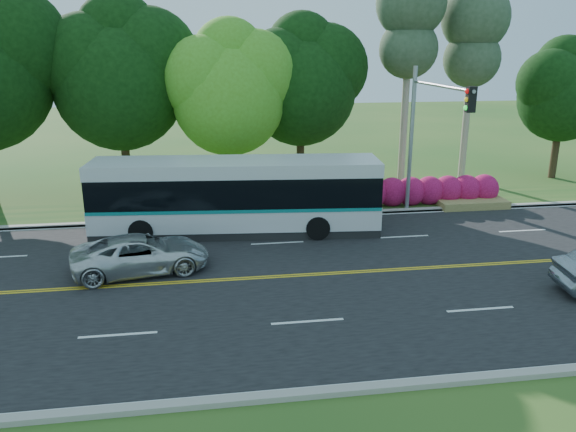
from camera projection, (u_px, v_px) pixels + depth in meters
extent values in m
plane|color=#25551C|center=(304.00, 275.00, 20.15)|extent=(120.00, 120.00, 0.00)
cube|color=black|center=(304.00, 275.00, 20.15)|extent=(60.00, 14.00, 0.02)
cube|color=#A39E93|center=(278.00, 216.00, 26.89)|extent=(60.00, 0.30, 0.15)
cube|color=#A39E93|center=(356.00, 389.00, 13.37)|extent=(60.00, 0.30, 0.15)
cube|color=#25551C|center=(273.00, 206.00, 28.65)|extent=(60.00, 4.00, 0.10)
cube|color=gold|center=(304.00, 276.00, 20.07)|extent=(57.00, 0.10, 0.00)
cube|color=gold|center=(303.00, 274.00, 20.22)|extent=(57.00, 0.10, 0.00)
cube|color=silver|center=(118.00, 335.00, 15.99)|extent=(2.20, 0.12, 0.00)
cube|color=silver|center=(307.00, 321.00, 16.77)|extent=(2.20, 0.12, 0.00)
cube|color=silver|center=(480.00, 309.00, 17.54)|extent=(2.20, 0.12, 0.00)
cube|color=silver|center=(142.00, 250.00, 22.61)|extent=(2.20, 0.12, 0.00)
cube|color=silver|center=(277.00, 243.00, 23.39)|extent=(2.20, 0.12, 0.00)
cube|color=silver|center=(404.00, 237.00, 24.16)|extent=(2.20, 0.12, 0.00)
cube|color=silver|center=(522.00, 231.00, 24.94)|extent=(2.20, 0.12, 0.00)
cube|color=silver|center=(279.00, 219.00, 26.62)|extent=(57.00, 0.12, 0.00)
cube|color=silver|center=(352.00, 384.00, 13.67)|extent=(57.00, 0.12, 0.00)
sphere|color=black|center=(9.00, 45.00, 26.77)|extent=(5.76, 5.76, 5.76)
cylinder|color=black|center=(127.00, 165.00, 29.92)|extent=(0.44, 0.44, 3.60)
sphere|color=black|center=(120.00, 86.00, 28.71)|extent=(6.60, 6.60, 6.60)
sphere|color=black|center=(148.00, 59.00, 28.82)|extent=(5.28, 5.28, 5.28)
sphere|color=black|center=(90.00, 63.00, 28.00)|extent=(4.95, 4.95, 4.95)
sphere|color=black|center=(119.00, 35.00, 28.38)|extent=(4.29, 4.29, 4.29)
cylinder|color=black|center=(231.00, 169.00, 29.80)|extent=(0.44, 0.44, 3.24)
sphere|color=#4F901D|center=(229.00, 99.00, 28.73)|extent=(5.80, 5.80, 5.80)
sphere|color=#4F901D|center=(253.00, 75.00, 28.85)|extent=(4.64, 4.64, 4.64)
sphere|color=#4F901D|center=(205.00, 79.00, 28.08)|extent=(4.35, 4.35, 4.35)
sphere|color=#4F901D|center=(229.00, 55.00, 28.48)|extent=(3.77, 3.77, 3.77)
cylinder|color=black|center=(300.00, 159.00, 31.75)|extent=(0.44, 0.44, 3.42)
sphere|color=black|center=(301.00, 91.00, 30.64)|extent=(6.00, 6.00, 6.00)
sphere|color=black|center=(324.00, 68.00, 30.76)|extent=(4.80, 4.80, 4.80)
sphere|color=black|center=(279.00, 71.00, 29.97)|extent=(4.50, 4.50, 4.50)
sphere|color=black|center=(302.00, 48.00, 30.37)|extent=(3.90, 3.90, 3.90)
cylinder|color=#A99D88|center=(405.00, 101.00, 31.66)|extent=(0.40, 0.40, 9.80)
sphere|color=#324C2F|center=(408.00, 49.00, 30.84)|extent=(3.23, 3.23, 3.23)
sphere|color=#324C2F|center=(411.00, 3.00, 30.14)|extent=(3.80, 3.80, 3.80)
cylinder|color=#A99D88|center=(468.00, 105.00, 32.80)|extent=(0.40, 0.40, 9.10)
sphere|color=#324C2F|center=(472.00, 59.00, 32.04)|extent=(3.23, 3.23, 3.23)
sphere|color=#324C2F|center=(476.00, 18.00, 31.39)|extent=(3.80, 3.80, 3.80)
cylinder|color=black|center=(555.00, 153.00, 34.53)|extent=(0.44, 0.44, 3.06)
sphere|color=black|center=(563.00, 98.00, 33.55)|extent=(5.20, 5.20, 5.20)
sphere|color=black|center=(551.00, 83.00, 32.95)|extent=(3.90, 3.90, 3.90)
sphere|color=black|center=(565.00, 64.00, 33.37)|extent=(3.38, 3.38, 3.38)
sphere|color=maroon|center=(334.00, 194.00, 28.11)|extent=(1.50, 1.50, 1.50)
sphere|color=maroon|center=(354.00, 194.00, 28.25)|extent=(1.50, 1.50, 1.50)
sphere|color=maroon|center=(373.00, 193.00, 28.39)|extent=(1.50, 1.50, 1.50)
sphere|color=maroon|center=(392.00, 192.00, 28.53)|extent=(1.50, 1.50, 1.50)
sphere|color=maroon|center=(411.00, 191.00, 28.67)|extent=(1.50, 1.50, 1.50)
sphere|color=maroon|center=(429.00, 191.00, 28.81)|extent=(1.50, 1.50, 1.50)
sphere|color=maroon|center=(448.00, 190.00, 28.96)|extent=(1.50, 1.50, 1.50)
sphere|color=maroon|center=(466.00, 189.00, 29.10)|extent=(1.50, 1.50, 1.50)
sphere|color=maroon|center=(484.00, 189.00, 29.24)|extent=(1.50, 1.50, 1.50)
cube|color=olive|center=(472.00, 204.00, 28.50)|extent=(3.50, 1.40, 0.40)
cylinder|color=#95979D|center=(411.00, 141.00, 26.95)|extent=(0.20, 0.20, 7.00)
cylinder|color=#95979D|center=(441.00, 86.00, 23.29)|extent=(0.14, 6.00, 0.14)
cube|color=black|center=(471.00, 99.00, 20.73)|extent=(0.32, 0.28, 0.95)
sphere|color=red|center=(467.00, 91.00, 20.62)|extent=(0.18, 0.18, 0.18)
sphere|color=yellow|center=(467.00, 100.00, 20.70)|extent=(0.18, 0.18, 0.18)
sphere|color=#19D833|center=(466.00, 108.00, 20.79)|extent=(0.18, 0.18, 0.18)
cube|color=silver|center=(237.00, 213.00, 24.53)|extent=(12.47, 3.68, 1.02)
cube|color=black|center=(236.00, 188.00, 24.20)|extent=(12.41, 3.71, 1.27)
cube|color=silver|center=(235.00, 167.00, 23.93)|extent=(12.47, 3.68, 0.57)
cube|color=#0D7674|center=(236.00, 203.00, 24.40)|extent=(12.41, 3.72, 0.14)
cube|color=black|center=(92.00, 188.00, 23.82)|extent=(0.27, 2.40, 1.75)
cube|color=#19E54C|center=(89.00, 165.00, 23.53)|extent=(0.19, 1.57, 0.23)
cube|color=black|center=(237.00, 228.00, 24.73)|extent=(12.46, 3.58, 0.36)
cylinder|color=black|center=(141.00, 231.00, 23.24)|extent=(1.05, 0.38, 1.02)
cylinder|color=black|center=(151.00, 214.00, 25.58)|extent=(1.05, 0.38, 1.02)
cylinder|color=black|center=(318.00, 228.00, 23.66)|extent=(1.05, 0.38, 1.02)
cylinder|color=black|center=(312.00, 211.00, 26.00)|extent=(1.05, 0.38, 1.02)
imported|color=silver|center=(141.00, 254.00, 20.28)|extent=(5.19, 3.10, 1.35)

